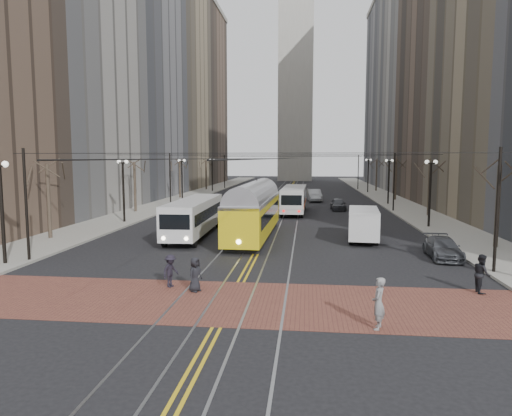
% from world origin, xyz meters
% --- Properties ---
extents(ground, '(260.00, 260.00, 0.00)m').
position_xyz_m(ground, '(0.00, 0.00, 0.00)').
color(ground, black).
rests_on(ground, ground).
extents(sidewalk_left, '(5.00, 140.00, 0.15)m').
position_xyz_m(sidewalk_left, '(-15.00, 45.00, 0.07)').
color(sidewalk_left, gray).
rests_on(sidewalk_left, ground).
extents(sidewalk_right, '(5.00, 140.00, 0.15)m').
position_xyz_m(sidewalk_right, '(15.00, 45.00, 0.07)').
color(sidewalk_right, gray).
rests_on(sidewalk_right, ground).
extents(crosswalk_band, '(25.00, 6.00, 0.01)m').
position_xyz_m(crosswalk_band, '(0.00, -4.00, 0.01)').
color(crosswalk_band, brown).
rests_on(crosswalk_band, ground).
extents(streetcar_rails, '(4.80, 130.00, 0.02)m').
position_xyz_m(streetcar_rails, '(0.00, 45.00, 0.00)').
color(streetcar_rails, gray).
rests_on(streetcar_rails, ground).
extents(centre_lines, '(0.42, 130.00, 0.01)m').
position_xyz_m(centre_lines, '(0.00, 45.00, 0.01)').
color(centre_lines, gold).
rests_on(centre_lines, ground).
extents(building_left_mid, '(16.00, 20.00, 34.00)m').
position_xyz_m(building_left_mid, '(-25.50, 46.00, 17.00)').
color(building_left_mid, slate).
rests_on(building_left_mid, ground).
extents(building_left_midfar, '(20.00, 20.00, 52.00)m').
position_xyz_m(building_left_midfar, '(-27.50, 66.00, 26.00)').
color(building_left_midfar, gray).
rests_on(building_left_midfar, ground).
extents(building_left_far, '(16.00, 20.00, 40.00)m').
position_xyz_m(building_left_far, '(-25.50, 86.00, 20.00)').
color(building_left_far, brown).
rests_on(building_left_far, ground).
extents(building_right_mid, '(16.00, 20.00, 34.00)m').
position_xyz_m(building_right_mid, '(25.50, 46.00, 17.00)').
color(building_right_mid, brown).
rests_on(building_right_mid, ground).
extents(building_right_midfar, '(20.00, 20.00, 52.00)m').
position_xyz_m(building_right_midfar, '(27.50, 66.00, 26.00)').
color(building_right_midfar, '#98958F').
rests_on(building_right_midfar, ground).
extents(building_right_far, '(16.00, 20.00, 40.00)m').
position_xyz_m(building_right_far, '(25.50, 86.00, 20.00)').
color(building_right_far, slate).
rests_on(building_right_far, ground).
extents(clock_tower, '(12.00, 12.00, 66.00)m').
position_xyz_m(clock_tower, '(0.00, 102.00, 35.96)').
color(clock_tower, '#B2AFA5').
rests_on(clock_tower, ground).
extents(lamp_posts, '(27.60, 57.20, 5.60)m').
position_xyz_m(lamp_posts, '(-0.00, 28.75, 2.80)').
color(lamp_posts, black).
rests_on(lamp_posts, ground).
extents(street_trees, '(31.68, 53.28, 5.60)m').
position_xyz_m(street_trees, '(0.00, 35.25, 2.80)').
color(street_trees, '#382D23').
rests_on(street_trees, ground).
extents(trolley_wires, '(25.96, 120.00, 6.60)m').
position_xyz_m(trolley_wires, '(0.00, 34.83, 3.77)').
color(trolley_wires, black).
rests_on(trolley_wires, ground).
extents(transit_bus, '(2.59, 11.45, 2.85)m').
position_xyz_m(transit_bus, '(-5.46, 11.75, 1.43)').
color(transit_bus, silver).
rests_on(transit_bus, ground).
extents(streetcar, '(2.90, 13.91, 3.27)m').
position_xyz_m(streetcar, '(-0.81, 11.85, 1.63)').
color(streetcar, gold).
rests_on(streetcar, ground).
extents(rear_bus, '(2.62, 11.00, 2.86)m').
position_xyz_m(rear_bus, '(1.80, 27.72, 1.43)').
color(rear_bus, silver).
rests_on(rear_bus, ground).
extents(cargo_van, '(2.55, 5.50, 2.36)m').
position_xyz_m(cargo_van, '(7.28, 10.93, 1.18)').
color(cargo_van, silver).
rests_on(cargo_van, ground).
extents(sedan_grey, '(1.75, 4.09, 1.38)m').
position_xyz_m(sedan_grey, '(6.85, 31.11, 0.69)').
color(sedan_grey, '#3F4247').
rests_on(sedan_grey, ground).
extents(sedan_silver, '(2.25, 5.23, 1.68)m').
position_xyz_m(sedan_silver, '(4.23, 41.59, 0.84)').
color(sedan_silver, '#A0A3A7').
rests_on(sedan_silver, ground).
extents(sedan_parked, '(1.94, 4.39, 1.25)m').
position_xyz_m(sedan_parked, '(11.39, 5.73, 0.63)').
color(sedan_parked, '#42444A').
rests_on(sedan_parked, ground).
extents(pedestrian_a, '(0.77, 0.90, 1.57)m').
position_xyz_m(pedestrian_a, '(-1.83, -2.73, 0.80)').
color(pedestrian_a, black).
rests_on(pedestrian_a, crosswalk_band).
extents(pedestrian_b, '(0.61, 0.77, 1.86)m').
position_xyz_m(pedestrian_b, '(5.71, -6.50, 0.94)').
color(pedestrian_b, gray).
rests_on(pedestrian_b, crosswalk_band).
extents(pedestrian_c, '(0.69, 0.87, 1.75)m').
position_xyz_m(pedestrian_c, '(11.00, -1.50, 0.89)').
color(pedestrian_c, black).
rests_on(pedestrian_c, crosswalk_band).
extents(pedestrian_d, '(0.92, 1.14, 1.54)m').
position_xyz_m(pedestrian_d, '(-3.14, -2.17, 0.78)').
color(pedestrian_d, black).
rests_on(pedestrian_d, crosswalk_band).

